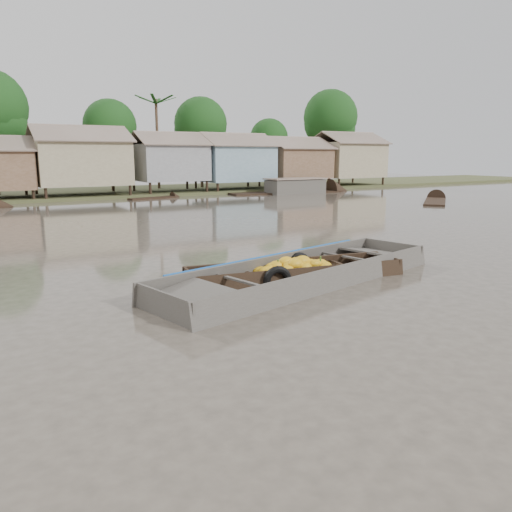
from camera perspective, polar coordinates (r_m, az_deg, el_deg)
ground at (r=11.80m, az=-1.08°, el=-4.44°), size 120.00×120.00×0.00m
riverbank at (r=42.61m, az=-19.37°, el=10.66°), size 120.00×12.47×10.22m
banana_boat at (r=13.32m, az=4.26°, el=-1.84°), size 6.03×2.43×0.81m
viewer_boat at (r=13.01m, az=5.32°, el=-2.58°), size 8.93×4.09×0.70m
distant_boats at (r=39.93m, az=1.02°, el=7.18°), size 35.84×16.22×1.38m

